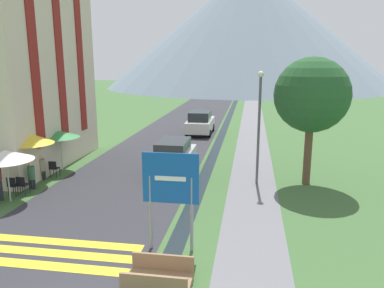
# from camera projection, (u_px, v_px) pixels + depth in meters

# --- Properties ---
(ground_plane) EXTENTS (160.00, 160.00, 0.00)m
(ground_plane) POSITION_uv_depth(u_px,v_px,m) (203.00, 140.00, 27.60)
(ground_plane) COLOR #3D6033
(road) EXTENTS (6.40, 60.00, 0.01)m
(road) POSITION_uv_depth(u_px,v_px,m) (191.00, 119.00, 37.62)
(road) COLOR #2D2D33
(road) RESTS_ON ground_plane
(footpath) EXTENTS (2.20, 60.00, 0.01)m
(footpath) POSITION_uv_depth(u_px,v_px,m) (252.00, 120.00, 36.68)
(footpath) COLOR slate
(footpath) RESTS_ON ground_plane
(drainage_channel) EXTENTS (0.60, 60.00, 0.00)m
(drainage_channel) POSITION_uv_depth(u_px,v_px,m) (228.00, 120.00, 37.05)
(drainage_channel) COLOR black
(drainage_channel) RESTS_ON ground_plane
(crosswalk_marking) EXTENTS (5.44, 1.84, 0.01)m
(crosswalk_marking) POSITION_uv_depth(u_px,v_px,m) (50.00, 253.00, 11.41)
(crosswalk_marking) COLOR yellow
(crosswalk_marking) RESTS_ON ground_plane
(mountain_distant) EXTENTS (61.80, 61.80, 25.90)m
(mountain_distant) POSITION_uv_depth(u_px,v_px,m) (249.00, 27.00, 81.68)
(mountain_distant) COLOR slate
(mountain_distant) RESTS_ON ground_plane
(hotel_building) EXTENTS (6.05, 9.23, 12.89)m
(hotel_building) POSITION_uv_depth(u_px,v_px,m) (9.00, 38.00, 19.81)
(hotel_building) COLOR beige
(hotel_building) RESTS_ON ground_plane
(road_sign) EXTENTS (1.72, 0.11, 3.10)m
(road_sign) POSITION_uv_depth(u_px,v_px,m) (171.00, 188.00, 11.18)
(road_sign) COLOR gray
(road_sign) RESTS_ON ground_plane
(footbridge) EXTENTS (1.70, 1.10, 0.65)m
(footbridge) POSITION_uv_depth(u_px,v_px,m) (158.00, 279.00, 9.65)
(footbridge) COLOR #846647
(footbridge) RESTS_ON ground_plane
(parked_car_near) EXTENTS (1.81, 4.24, 1.82)m
(parked_car_near) POSITION_uv_depth(u_px,v_px,m) (174.00, 157.00, 19.11)
(parked_car_near) COLOR #B2B2B7
(parked_car_near) RESTS_ON ground_plane
(parked_car_far) EXTENTS (1.97, 4.22, 1.82)m
(parked_car_far) POSITION_uv_depth(u_px,v_px,m) (200.00, 123.00, 29.76)
(parked_car_far) COLOR silver
(parked_car_far) RESTS_ON ground_plane
(cafe_chair_near_left) EXTENTS (0.40, 0.40, 0.85)m
(cafe_chair_near_left) POSITION_uv_depth(u_px,v_px,m) (22.00, 184.00, 16.21)
(cafe_chair_near_left) COLOR black
(cafe_chair_near_left) RESTS_ON ground_plane
(cafe_chair_far_left) EXTENTS (0.40, 0.40, 0.85)m
(cafe_chair_far_left) POSITION_uv_depth(u_px,v_px,m) (54.00, 167.00, 18.71)
(cafe_chair_far_left) COLOR black
(cafe_chair_far_left) RESTS_ON ground_plane
(cafe_chair_near_right) EXTENTS (0.40, 0.40, 0.85)m
(cafe_chair_near_right) POSITION_uv_depth(u_px,v_px,m) (13.00, 184.00, 16.14)
(cafe_chair_near_right) COLOR black
(cafe_chair_near_right) RESTS_ON ground_plane
(cafe_umbrella_front_white) EXTENTS (2.20, 2.20, 2.19)m
(cafe_umbrella_front_white) POSITION_uv_depth(u_px,v_px,m) (6.00, 155.00, 15.21)
(cafe_umbrella_front_white) COLOR #B7B2A8
(cafe_umbrella_front_white) RESTS_ON ground_plane
(cafe_umbrella_middle_yellow) EXTENTS (2.08, 2.08, 2.42)m
(cafe_umbrella_middle_yellow) POSITION_uv_depth(u_px,v_px,m) (31.00, 139.00, 17.42)
(cafe_umbrella_middle_yellow) COLOR #B7B2A8
(cafe_umbrella_middle_yellow) RESTS_ON ground_plane
(cafe_umbrella_rear_green) EXTENTS (2.03, 2.03, 2.14)m
(cafe_umbrella_rear_green) POSITION_uv_depth(u_px,v_px,m) (60.00, 134.00, 19.63)
(cafe_umbrella_rear_green) COLOR #B7B2A8
(cafe_umbrella_rear_green) RESTS_ON ground_plane
(person_seated_near) EXTENTS (0.32, 0.32, 1.28)m
(person_seated_near) POSITION_uv_depth(u_px,v_px,m) (31.00, 174.00, 16.96)
(person_seated_near) COLOR #282833
(person_seated_near) RESTS_ON ground_plane
(person_seated_far) EXTENTS (0.32, 0.32, 1.26)m
(person_seated_far) POSITION_uv_depth(u_px,v_px,m) (42.00, 166.00, 18.28)
(person_seated_far) COLOR #282833
(person_seated_far) RESTS_ON ground_plane
(streetlamp) EXTENTS (0.28, 0.28, 5.28)m
(streetlamp) POSITION_uv_depth(u_px,v_px,m) (259.00, 119.00, 17.23)
(streetlamp) COLOR #515156
(streetlamp) RESTS_ON ground_plane
(tree_by_path) EXTENTS (3.42, 3.42, 5.93)m
(tree_by_path) POSITION_uv_depth(u_px,v_px,m) (312.00, 95.00, 16.95)
(tree_by_path) COLOR brown
(tree_by_path) RESTS_ON ground_plane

